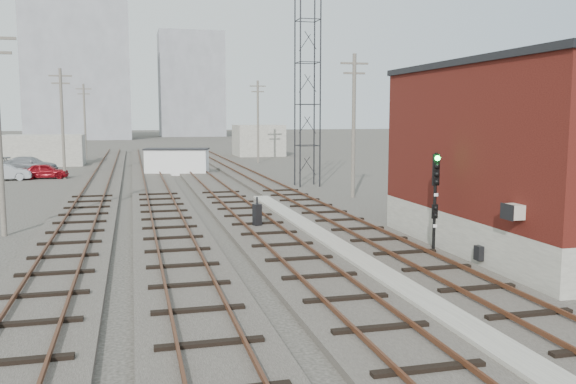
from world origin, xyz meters
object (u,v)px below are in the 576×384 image
object	(u,v)px
switch_stand	(257,215)
car_grey	(30,165)
car_red	(45,171)
signal_mast	(435,197)
site_trailer	(177,161)
car_silver	(5,172)

from	to	relation	value
switch_stand	car_grey	size ratio (longest dim) A/B	0.28
switch_stand	car_grey	bearing A→B (deg)	92.95
switch_stand	car_red	world-z (taller)	switch_stand
signal_mast	car_grey	distance (m)	44.52
signal_mast	switch_stand	world-z (taller)	signal_mast
switch_stand	site_trailer	bearing A→B (deg)	72.49
signal_mast	car_red	xyz separation A→B (m)	(-17.76, 33.62, -1.60)
site_trailer	car_grey	xyz separation A→B (m)	(-12.95, 5.47, -0.45)
car_red	site_trailer	bearing A→B (deg)	-83.64
signal_mast	switch_stand	size ratio (longest dim) A/B	2.74
car_grey	switch_stand	bearing A→B (deg)	-141.13
car_grey	signal_mast	bearing A→B (deg)	-138.46
site_trailer	signal_mast	bearing A→B (deg)	-64.85
site_trailer	car_grey	distance (m)	14.07
switch_stand	car_red	xyz separation A→B (m)	(-12.48, 26.80, -0.03)
signal_mast	switch_stand	distance (m)	8.77
switch_stand	car_grey	xyz separation A→B (m)	(-14.58, 32.99, 0.06)
signal_mast	car_grey	world-z (taller)	signal_mast
switch_stand	site_trailer	distance (m)	27.58
signal_mast	car_red	distance (m)	38.06
site_trailer	car_grey	world-z (taller)	site_trailer
car_red	car_silver	world-z (taller)	car_silver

